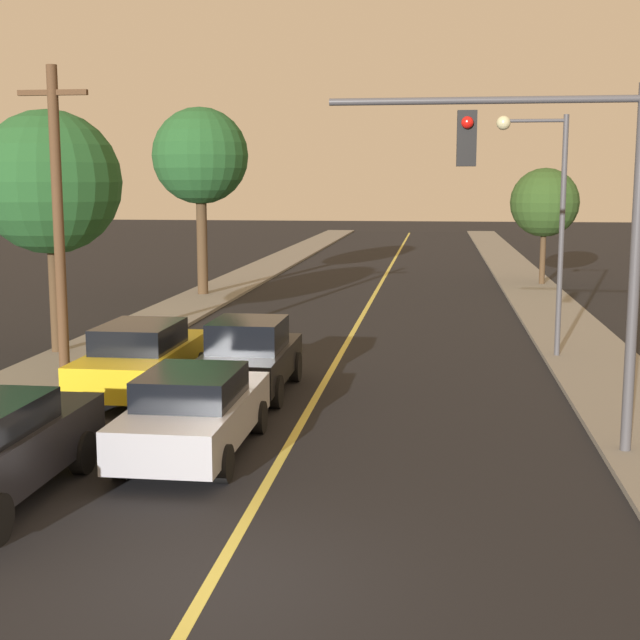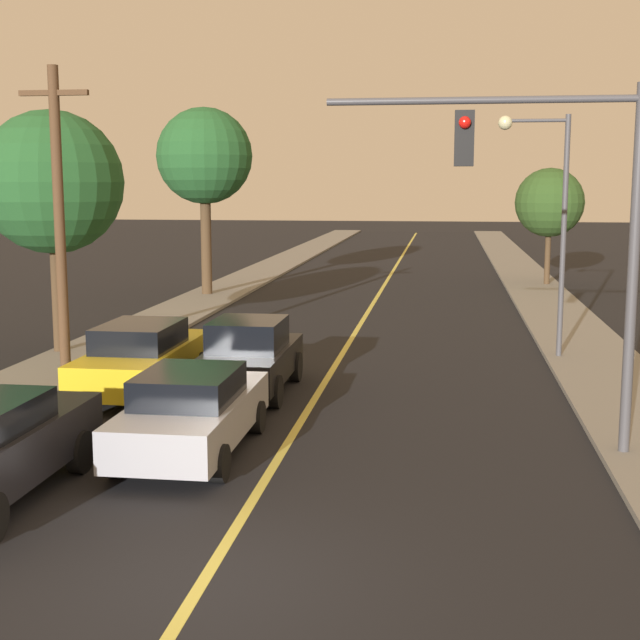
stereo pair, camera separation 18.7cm
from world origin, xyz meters
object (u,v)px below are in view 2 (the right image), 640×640
(traffic_signal_mast, at_px, (560,204))
(utility_pole_left, at_px, (59,218))
(car_outer_lane_second, at_px, (143,357))
(tree_right_near, at_px, (550,203))
(streetlamp_right, at_px, (547,200))
(car_near_lane_front, at_px, (192,411))
(car_near_lane_second, at_px, (249,356))
(tree_left_far, at_px, (52,183))
(tree_left_near, at_px, (204,157))

(traffic_signal_mast, relative_size, utility_pole_left, 0.86)
(car_outer_lane_second, bearing_deg, utility_pole_left, 162.32)
(tree_right_near, bearing_deg, car_outer_lane_second, -116.61)
(streetlamp_right, relative_size, tree_right_near, 1.20)
(car_near_lane_front, distance_m, car_near_lane_second, 4.51)
(utility_pole_left, relative_size, tree_left_far, 1.11)
(car_near_lane_front, relative_size, car_near_lane_second, 1.10)
(tree_left_far, bearing_deg, car_outer_lane_second, -46.07)
(car_outer_lane_second, xyz_separation_m, tree_left_far, (-3.68, 3.82, 3.80))
(tree_left_far, bearing_deg, tree_right_near, 51.12)
(utility_pole_left, bearing_deg, car_near_lane_second, -5.73)
(car_near_lane_second, distance_m, utility_pole_left, 5.38)
(car_near_lane_front, xyz_separation_m, utility_pole_left, (-4.46, 4.96, 3.05))
(streetlamp_right, bearing_deg, tree_right_near, 83.40)
(tree_right_near, bearing_deg, tree_left_near, -158.63)
(streetlamp_right, bearing_deg, traffic_signal_mast, -94.70)
(tree_left_near, distance_m, tree_right_near, 15.31)
(traffic_signal_mast, relative_size, streetlamp_right, 0.98)
(tree_right_near, bearing_deg, car_near_lane_front, -108.29)
(utility_pole_left, distance_m, tree_left_near, 16.07)
(car_outer_lane_second, distance_m, tree_right_near, 24.94)
(car_near_lane_front, height_order, streetlamp_right, streetlamp_right)
(car_near_lane_front, distance_m, tree_right_near, 28.00)
(tree_left_far, bearing_deg, utility_pole_left, -63.36)
(traffic_signal_mast, distance_m, tree_left_far, 14.13)
(streetlamp_right, distance_m, tree_right_near, 17.25)
(car_outer_lane_second, height_order, streetlamp_right, streetlamp_right)
(car_near_lane_second, height_order, traffic_signal_mast, traffic_signal_mast)
(tree_right_near, bearing_deg, traffic_signal_mast, -95.97)
(car_outer_lane_second, bearing_deg, car_near_lane_front, -61.18)
(traffic_signal_mast, distance_m, streetlamp_right, 8.51)
(car_outer_lane_second, relative_size, tree_left_near, 0.66)
(car_outer_lane_second, xyz_separation_m, traffic_signal_mast, (8.41, -3.46, 3.46))
(traffic_signal_mast, bearing_deg, tree_right_near, 84.03)
(traffic_signal_mast, relative_size, tree_right_near, 1.18)
(car_near_lane_front, height_order, tree_left_far, tree_left_far)
(traffic_signal_mast, xyz_separation_m, tree_left_far, (-12.10, 7.29, 0.34))
(car_near_lane_second, distance_m, tree_left_near, 17.91)
(utility_pole_left, relative_size, tree_right_near, 1.37)
(streetlamp_right, distance_m, tree_left_near, 16.87)
(utility_pole_left, bearing_deg, tree_left_near, 93.43)
(car_near_lane_second, relative_size, streetlamp_right, 0.66)
(traffic_signal_mast, bearing_deg, tree_left_near, 119.74)
(car_near_lane_front, height_order, tree_right_near, tree_right_near)
(car_near_lane_second, height_order, car_outer_lane_second, car_near_lane_second)
(traffic_signal_mast, xyz_separation_m, tree_left_near, (-11.47, 20.08, 1.37))
(traffic_signal_mast, bearing_deg, car_near_lane_second, 148.67)
(utility_pole_left, bearing_deg, car_outer_lane_second, -17.68)
(traffic_signal_mast, height_order, streetlamp_right, streetlamp_right)
(car_near_lane_front, distance_m, tree_left_near, 22.13)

